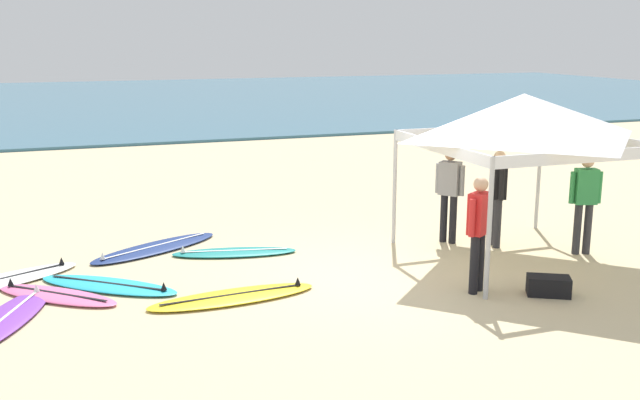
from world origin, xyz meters
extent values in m
plane|color=beige|center=(0.00, 0.00, 0.00)|extent=(80.00, 80.00, 0.00)
cube|color=#386B84|center=(0.00, 33.24, 0.05)|extent=(80.00, 36.00, 0.10)
cylinder|color=#B7B7BC|center=(0.93, -1.43, 1.02)|extent=(0.07, 0.07, 2.05)
cylinder|color=#B7B7BC|center=(0.93, 1.61, 1.02)|extent=(0.07, 0.07, 2.05)
cylinder|color=#B7B7BC|center=(3.98, 1.61, 1.02)|extent=(0.07, 0.07, 2.05)
cube|color=white|center=(2.46, -1.43, 1.96)|extent=(3.04, 0.03, 0.18)
cube|color=white|center=(2.46, 1.61, 1.96)|extent=(3.04, 0.03, 0.18)
cube|color=white|center=(0.93, 0.09, 1.96)|extent=(0.03, 3.04, 0.18)
cube|color=white|center=(3.98, 0.09, 1.96)|extent=(0.03, 3.04, 0.18)
pyramid|color=white|center=(2.46, 0.09, 2.40)|extent=(3.16, 3.16, 0.70)
ellipsoid|color=purple|center=(-5.45, -0.06, 0.04)|extent=(1.50, 2.43, 0.07)
cube|color=white|center=(-5.45, -0.06, 0.07)|extent=(0.81, 1.88, 0.01)
cone|color=white|center=(-5.08, 0.84, 0.13)|extent=(0.09, 0.09, 0.12)
ellipsoid|color=navy|center=(-3.17, 2.62, 0.04)|extent=(2.56, 1.83, 0.07)
cube|color=white|center=(-3.17, 2.62, 0.07)|extent=(1.92, 1.08, 0.01)
cone|color=white|center=(-4.09, 2.12, 0.13)|extent=(0.09, 0.09, 0.12)
ellipsoid|color=yellow|center=(-2.46, -0.23, 0.04)|extent=(2.49, 0.85, 0.07)
cube|color=black|center=(-2.46, -0.23, 0.07)|extent=(2.08, 0.20, 0.01)
cone|color=black|center=(-1.46, -0.16, 0.13)|extent=(0.09, 0.09, 0.12)
cone|color=black|center=(-4.72, 2.06, 0.13)|extent=(0.09, 0.09, 0.12)
ellipsoid|color=#19847F|center=(-1.93, 1.89, 0.04)|extent=(2.18, 1.01, 0.07)
cube|color=white|center=(-1.93, 1.89, 0.07)|extent=(1.76, 0.43, 0.01)
cone|color=white|center=(-2.78, 2.07, 0.13)|extent=(0.09, 0.09, 0.12)
ellipsoid|color=#23B2CC|center=(-4.09, 0.87, 0.04)|extent=(2.19, 1.93, 0.07)
cube|color=black|center=(-4.09, 0.87, 0.07)|extent=(1.56, 1.26, 0.01)
cone|color=black|center=(-3.35, 0.28, 0.13)|extent=(0.09, 0.09, 0.12)
ellipsoid|color=pink|center=(-4.81, 0.68, 0.04)|extent=(1.90, 1.78, 0.07)
cube|color=black|center=(-4.81, 0.68, 0.07)|extent=(1.33, 1.20, 0.01)
cone|color=black|center=(-5.44, 1.24, 0.13)|extent=(0.09, 0.09, 0.12)
cylinder|color=#2D2D33|center=(3.76, -0.11, 0.44)|extent=(0.13, 0.13, 0.88)
cylinder|color=#2D2D33|center=(3.58, -0.06, 0.44)|extent=(0.13, 0.13, 0.88)
cube|color=#2D8C47|center=(3.67, -0.08, 1.18)|extent=(0.41, 0.32, 0.60)
sphere|color=tan|center=(3.67, -0.08, 1.60)|extent=(0.21, 0.21, 0.21)
cylinder|color=#2D8C47|center=(3.89, -0.15, 1.16)|extent=(0.09, 0.09, 0.54)
cylinder|color=#2D8C47|center=(3.45, -0.02, 1.16)|extent=(0.09, 0.09, 0.54)
cylinder|color=black|center=(0.88, -1.18, 0.44)|extent=(0.13, 0.13, 0.88)
cylinder|color=black|center=(1.03, -1.09, 0.44)|extent=(0.13, 0.13, 0.88)
cube|color=red|center=(0.96, -1.14, 1.18)|extent=(0.42, 0.38, 0.60)
sphere|color=tan|center=(0.96, -1.14, 1.60)|extent=(0.21, 0.21, 0.21)
cylinder|color=red|center=(0.76, -1.26, 1.16)|extent=(0.09, 0.09, 0.54)
cylinder|color=red|center=(1.15, -1.01, 1.16)|extent=(0.09, 0.09, 0.54)
cylinder|color=#2D2D33|center=(2.58, 0.89, 0.44)|extent=(0.13, 0.13, 0.88)
cylinder|color=#2D2D33|center=(2.51, 0.72, 0.44)|extent=(0.13, 0.13, 0.88)
cube|color=black|center=(2.55, 0.81, 1.18)|extent=(0.33, 0.41, 0.60)
sphere|color=beige|center=(2.55, 0.81, 1.60)|extent=(0.21, 0.21, 0.21)
cylinder|color=black|center=(2.63, 1.02, 1.16)|extent=(0.09, 0.09, 0.54)
cylinder|color=black|center=(2.47, 0.59, 1.16)|extent=(0.09, 0.09, 0.54)
cylinder|color=black|center=(1.82, 1.38, 0.44)|extent=(0.13, 0.13, 0.88)
cylinder|color=black|center=(1.92, 1.24, 0.44)|extent=(0.13, 0.13, 0.88)
cube|color=gray|center=(1.87, 1.31, 1.18)|extent=(0.39, 0.42, 0.60)
sphere|color=#9E7051|center=(1.87, 1.31, 1.60)|extent=(0.21, 0.21, 0.21)
cylinder|color=gray|center=(1.73, 1.49, 1.16)|extent=(0.09, 0.09, 0.54)
cylinder|color=gray|center=(2.01, 1.12, 1.16)|extent=(0.09, 0.09, 0.54)
cube|color=black|center=(1.86, -1.61, 0.14)|extent=(0.68, 0.57, 0.28)
camera|label=1|loc=(-4.59, -9.85, 3.66)|focal=40.87mm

